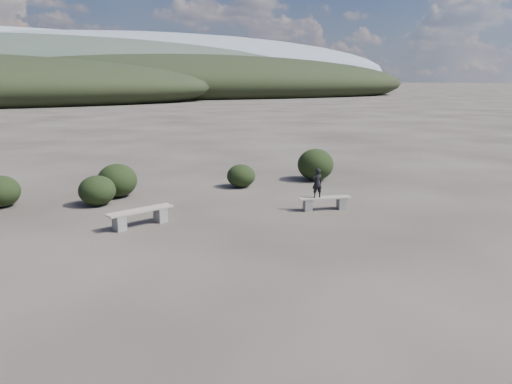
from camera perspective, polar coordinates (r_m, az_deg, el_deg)
ground at (r=11.44m, az=9.52°, el=-8.69°), size 1200.00×1200.00×0.00m
bench_left at (r=14.79m, az=-13.07°, el=-2.68°), size 2.02×0.94×0.50m
bench_right at (r=16.35m, az=7.85°, el=-1.15°), size 1.75×0.78×0.43m
seated_person at (r=16.12m, az=7.00°, el=1.03°), size 0.38×0.28×0.95m
shrub_a at (r=17.59m, az=-17.71°, el=0.16°), size 1.23×1.23×1.01m
shrub_b at (r=18.63m, az=-15.57°, el=1.29°), size 1.41×1.41×1.21m
shrub_c at (r=19.63m, az=-1.72°, el=1.86°), size 1.12×1.12×0.90m
shrub_d at (r=21.13m, az=6.82°, el=3.14°), size 1.51×1.51×1.33m
shrub_f at (r=18.58m, az=-27.15°, el=0.06°), size 1.24×1.24×1.05m
mountain_ridges at (r=347.82m, az=-26.24°, el=12.53°), size 500.00×400.00×56.00m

